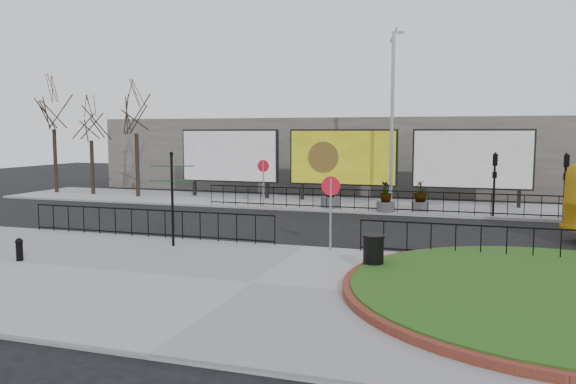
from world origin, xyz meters
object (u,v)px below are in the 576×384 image
at_px(lamp_post, 392,117).
at_px(bollard, 19,248).
at_px(planter_a, 331,198).
at_px(planter_c, 420,198).
at_px(litter_bin, 373,253).
at_px(billboard_mid, 343,158).
at_px(planter_b, 386,199).
at_px(fingerpost_sign, 172,189).

height_order(lamp_post, bollard, lamp_post).
bearing_deg(planter_a, planter_c, 1.36).
xyz_separation_m(planter_a, planter_c, (4.58, 0.11, 0.19)).
relative_size(litter_bin, planter_a, 0.72).
bearing_deg(planter_c, litter_bin, -91.13).
distance_m(billboard_mid, lamp_post, 4.23).
height_order(planter_b, planter_c, planter_c).
relative_size(bollard, litter_bin, 0.68).
xyz_separation_m(lamp_post, planter_b, (-0.04, -1.58, -4.10)).
height_order(billboard_mid, litter_bin, billboard_mid).
bearing_deg(fingerpost_sign, planter_b, 51.46).
bearing_deg(billboard_mid, lamp_post, -33.25).
height_order(litter_bin, planter_c, planter_c).
relative_size(fingerpost_sign, planter_a, 2.26).
height_order(bollard, litter_bin, litter_bin).
relative_size(planter_b, planter_c, 0.98).
bearing_deg(fingerpost_sign, lamp_post, 54.45).
distance_m(billboard_mid, planter_a, 3.47).
bearing_deg(lamp_post, planter_b, -91.34).
bearing_deg(fingerpost_sign, billboard_mid, 68.53).
height_order(lamp_post, litter_bin, lamp_post).
relative_size(lamp_post, planter_c, 5.97).
height_order(planter_a, planter_b, planter_b).
xyz_separation_m(fingerpost_sign, planter_b, (5.82, 10.81, -1.36)).
bearing_deg(bollard, planter_c, 54.39).
bearing_deg(litter_bin, bollard, -169.06).
bearing_deg(planter_c, planter_a, -178.64).
bearing_deg(bollard, planter_a, 67.44).
xyz_separation_m(billboard_mid, fingerpost_sign, (-2.85, -14.36, -0.51)).
xyz_separation_m(planter_b, planter_c, (1.61, 0.82, 0.06)).
bearing_deg(planter_c, planter_b, -152.89).
xyz_separation_m(lamp_post, bollard, (-9.22, -15.82, -4.32)).
height_order(litter_bin, planter_b, planter_b).
xyz_separation_m(billboard_mid, planter_a, (0.00, -2.84, -2.01)).
bearing_deg(planter_a, fingerpost_sign, -103.88).
xyz_separation_m(bollard, planter_a, (6.21, 14.96, 0.09)).
distance_m(billboard_mid, planter_c, 5.63).
height_order(bollard, planter_b, planter_b).
height_order(lamp_post, fingerpost_sign, lamp_post).
relative_size(billboard_mid, planter_c, 4.01).
relative_size(litter_bin, planter_b, 0.68).
relative_size(lamp_post, bollard, 13.13).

